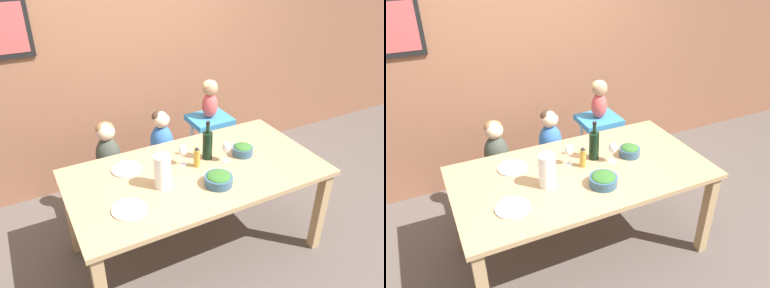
# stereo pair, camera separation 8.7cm
# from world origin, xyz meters

# --- Properties ---
(ground_plane) EXTENTS (14.00, 14.00, 0.00)m
(ground_plane) POSITION_xyz_m (0.00, 0.00, 0.00)
(ground_plane) COLOR #564C47
(wall_back) EXTENTS (10.00, 0.09, 2.70)m
(wall_back) POSITION_xyz_m (-0.00, 1.29, 1.35)
(wall_back) COLOR #8E5B42
(wall_back) RESTS_ON ground_plane
(dining_table) EXTENTS (1.81, 0.95, 0.73)m
(dining_table) POSITION_xyz_m (0.00, 0.00, 0.65)
(dining_table) COLOR tan
(dining_table) RESTS_ON ground_plane
(chair_far_left) EXTENTS (0.43, 0.37, 0.46)m
(chair_far_left) POSITION_xyz_m (-0.45, 0.69, 0.38)
(chair_far_left) COLOR silver
(chair_far_left) RESTS_ON ground_plane
(chair_far_center) EXTENTS (0.43, 0.37, 0.46)m
(chair_far_center) POSITION_xyz_m (0.03, 0.69, 0.38)
(chair_far_center) COLOR silver
(chair_far_center) RESTS_ON ground_plane
(chair_right_highchair) EXTENTS (0.36, 0.32, 0.75)m
(chair_right_highchair) POSITION_xyz_m (0.50, 0.69, 0.58)
(chair_right_highchair) COLOR silver
(chair_right_highchair) RESTS_ON ground_plane
(person_child_left) EXTENTS (0.20, 0.20, 0.46)m
(person_child_left) POSITION_xyz_m (-0.45, 0.69, 0.68)
(person_child_left) COLOR #3D4238
(person_child_left) RESTS_ON chair_far_left
(person_child_center) EXTENTS (0.20, 0.20, 0.46)m
(person_child_center) POSITION_xyz_m (0.03, 0.69, 0.68)
(person_child_center) COLOR #3366B2
(person_child_center) RESTS_ON chair_far_center
(person_baby_right) EXTENTS (0.14, 0.14, 0.34)m
(person_baby_right) POSITION_xyz_m (0.50, 0.69, 0.95)
(person_baby_right) COLOR #C64C4C
(person_baby_right) RESTS_ON chair_right_highchair
(wine_bottle) EXTENTS (0.07, 0.07, 0.30)m
(wine_bottle) POSITION_xyz_m (0.15, 0.11, 0.85)
(wine_bottle) COLOR black
(wine_bottle) RESTS_ON dining_table
(paper_towel_roll) EXTENTS (0.11, 0.11, 0.23)m
(paper_towel_roll) POSITION_xyz_m (-0.29, -0.06, 0.85)
(paper_towel_roll) COLOR white
(paper_towel_roll) RESTS_ON dining_table
(wine_glass_near) EXTENTS (0.07, 0.07, 0.16)m
(wine_glass_near) POSITION_xyz_m (0.25, 0.01, 0.85)
(wine_glass_near) COLOR white
(wine_glass_near) RESTS_ON dining_table
(wine_glass_far) EXTENTS (0.07, 0.07, 0.16)m
(wine_glass_far) POSITION_xyz_m (-0.05, 0.12, 0.85)
(wine_glass_far) COLOR white
(wine_glass_far) RESTS_ON dining_table
(salad_bowl_large) EXTENTS (0.19, 0.19, 0.09)m
(salad_bowl_large) POSITION_xyz_m (0.05, -0.21, 0.78)
(salad_bowl_large) COLOR #335675
(salad_bowl_large) RESTS_ON dining_table
(salad_bowl_small) EXTENTS (0.16, 0.16, 0.09)m
(salad_bowl_small) POSITION_xyz_m (0.41, 0.04, 0.78)
(salad_bowl_small) COLOR #335675
(salad_bowl_small) RESTS_ON dining_table
(dinner_plate_front_left) EXTENTS (0.21, 0.21, 0.01)m
(dinner_plate_front_left) POSITION_xyz_m (-0.57, -0.19, 0.74)
(dinner_plate_front_left) COLOR silver
(dinner_plate_front_left) RESTS_ON dining_table
(dinner_plate_back_left) EXTENTS (0.21, 0.21, 0.01)m
(dinner_plate_back_left) POSITION_xyz_m (-0.44, 0.24, 0.74)
(dinner_plate_back_left) COLOR silver
(dinner_plate_back_left) RESTS_ON dining_table
(condiment_bottle_hot_sauce) EXTENTS (0.05, 0.05, 0.16)m
(condiment_bottle_hot_sauce) POSITION_xyz_m (0.03, 0.05, 0.81)
(condiment_bottle_hot_sauce) COLOR #BC8E33
(condiment_bottle_hot_sauce) RESTS_ON dining_table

